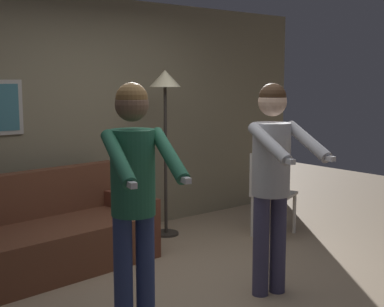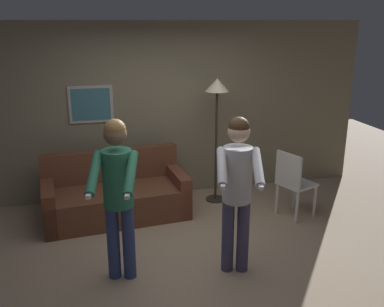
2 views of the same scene
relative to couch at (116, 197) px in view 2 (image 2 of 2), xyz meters
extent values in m
plane|color=tan|center=(0.73, -1.34, -0.28)|extent=(12.00, 12.00, 0.00)
cube|color=gray|center=(0.73, 0.70, 1.02)|extent=(6.40, 0.06, 2.60)
cube|color=#B7B2A8|center=(-0.24, 0.66, 1.18)|extent=(0.62, 0.02, 0.53)
cube|color=teal|center=(-0.24, 0.64, 1.18)|extent=(0.54, 0.01, 0.45)
cube|color=brown|center=(0.00, -0.04, -0.07)|extent=(1.97, 1.03, 0.42)
cube|color=brown|center=(-0.03, 0.31, 0.37)|extent=(1.90, 0.32, 0.45)
cube|color=brown|center=(-0.86, -0.13, 0.01)|extent=(0.24, 0.86, 0.58)
cube|color=brown|center=(0.87, 0.04, 0.01)|extent=(0.24, 0.86, 0.58)
cylinder|color=#332D28|center=(1.49, 0.22, -0.27)|extent=(0.28, 0.28, 0.02)
cylinder|color=#332D28|center=(1.49, 0.22, 0.56)|extent=(0.04, 0.04, 1.62)
cone|color=#F9EAB7|center=(1.49, 0.22, 1.46)|extent=(0.34, 0.34, 0.18)
cylinder|color=navy|center=(-0.12, -1.48, 0.13)|extent=(0.13, 0.13, 0.82)
cylinder|color=navy|center=(0.04, -1.52, 0.13)|extent=(0.13, 0.13, 0.82)
cylinder|color=#286B4C|center=(-0.04, -1.50, 0.83)|extent=(0.30, 0.30, 0.58)
sphere|color=brown|center=(-0.04, -1.50, 1.28)|extent=(0.22, 0.22, 0.22)
sphere|color=brown|center=(-0.04, -1.50, 1.32)|extent=(0.21, 0.21, 0.21)
cylinder|color=#286B4C|center=(-0.26, -1.68, 0.97)|extent=(0.21, 0.50, 0.32)
cube|color=white|center=(-0.32, -1.90, 0.85)|extent=(0.08, 0.16, 0.04)
cylinder|color=#286B4C|center=(0.07, -1.76, 0.97)|extent=(0.21, 0.50, 0.32)
cube|color=white|center=(0.01, -1.98, 0.85)|extent=(0.08, 0.16, 0.04)
cylinder|color=#434061|center=(1.07, -1.63, 0.13)|extent=(0.13, 0.13, 0.81)
cylinder|color=#434061|center=(1.23, -1.67, 0.13)|extent=(0.13, 0.13, 0.81)
cylinder|color=#B2B2B7|center=(1.15, -1.65, 0.82)|extent=(0.30, 0.30, 0.58)
sphere|color=#D8AD8E|center=(1.15, -1.65, 1.27)|extent=(0.22, 0.22, 0.22)
sphere|color=#382314|center=(1.15, -1.65, 1.31)|extent=(0.21, 0.21, 0.21)
cylinder|color=#B2B2B7|center=(0.92, -1.84, 0.99)|extent=(0.22, 0.51, 0.28)
cube|color=white|center=(0.86, -2.06, 0.89)|extent=(0.08, 0.16, 0.04)
cylinder|color=#B2B2B7|center=(1.25, -1.93, 0.99)|extent=(0.22, 0.51, 0.28)
cube|color=white|center=(1.19, -2.15, 0.89)|extent=(0.08, 0.16, 0.04)
cylinder|color=silver|center=(2.65, -0.65, -0.05)|extent=(0.04, 0.04, 0.45)
cylinder|color=silver|center=(2.51, -0.32, -0.05)|extent=(0.04, 0.04, 0.45)
cylinder|color=silver|center=(2.31, -0.79, -0.05)|extent=(0.04, 0.04, 0.45)
cylinder|color=silver|center=(2.18, -0.45, -0.05)|extent=(0.04, 0.04, 0.45)
cube|color=silver|center=(2.41, -0.55, 0.19)|extent=(0.55, 0.55, 0.03)
cube|color=silver|center=(2.24, -0.62, 0.43)|extent=(0.19, 0.40, 0.45)
camera|label=1|loc=(-1.95, -4.48, 1.45)|focal=50.00mm
camera|label=2|loc=(-0.25, -5.50, 2.31)|focal=40.00mm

